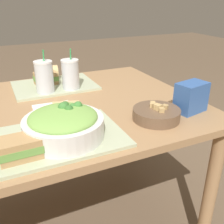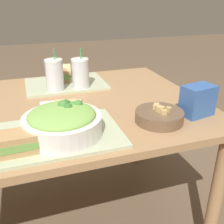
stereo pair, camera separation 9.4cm
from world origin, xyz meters
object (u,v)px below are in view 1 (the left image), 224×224
(salad_bowl, at_px, (64,124))
(soup_bowl, at_px, (156,114))
(sandwich_near, at_px, (20,148))
(sandwich_far, at_px, (46,78))
(drink_cup_red, at_px, (71,75))
(napkin_folded, at_px, (51,108))
(baguette_near, at_px, (67,111))
(chip_bag, at_px, (191,97))
(baguette_far, at_px, (50,72))
(drink_cup_dark, at_px, (44,78))

(salad_bowl, height_order, soup_bowl, salad_bowl)
(sandwich_near, xyz_separation_m, sandwich_far, (0.22, 0.67, -0.00))
(drink_cup_red, bearing_deg, napkin_folded, -128.56)
(baguette_near, distance_m, chip_bag, 0.52)
(sandwich_near, bearing_deg, baguette_far, 69.66)
(sandwich_far, xyz_separation_m, drink_cup_dark, (-0.03, -0.13, 0.04))
(sandwich_near, xyz_separation_m, baguette_far, (0.26, 0.76, 0.01))
(baguette_far, relative_size, drink_cup_red, 0.52)
(sandwich_near, bearing_deg, drink_cup_red, 58.08)
(baguette_far, bearing_deg, chip_bag, -138.50)
(drink_cup_dark, bearing_deg, sandwich_far, 77.43)
(soup_bowl, distance_m, sandwich_near, 0.53)
(baguette_far, xyz_separation_m, drink_cup_dark, (-0.07, -0.21, 0.03))
(soup_bowl, distance_m, baguette_far, 0.74)
(baguette_far, relative_size, chip_bag, 0.74)
(salad_bowl, relative_size, sandwich_far, 2.19)
(sandwich_far, bearing_deg, baguette_near, -96.59)
(salad_bowl, height_order, chip_bag, same)
(salad_bowl, distance_m, sandwich_far, 0.61)
(salad_bowl, bearing_deg, sandwich_far, 83.94)
(drink_cup_dark, height_order, napkin_folded, drink_cup_dark)
(soup_bowl, distance_m, sandwich_far, 0.68)
(salad_bowl, distance_m, sandwich_near, 0.17)
(salad_bowl, relative_size, sandwich_near, 2.12)
(soup_bowl, bearing_deg, salad_bowl, -179.36)
(sandwich_near, relative_size, napkin_folded, 0.75)
(sandwich_near, height_order, baguette_near, baguette_near)
(soup_bowl, xyz_separation_m, baguette_far, (-0.27, 0.69, 0.03))
(baguette_near, xyz_separation_m, drink_cup_dark, (-0.01, 0.36, 0.03))
(drink_cup_red, bearing_deg, sandwich_far, 129.01)
(sandwich_near, bearing_deg, salad_bowl, 21.94)
(drink_cup_dark, bearing_deg, soup_bowl, -54.44)
(salad_bowl, bearing_deg, napkin_folded, 86.19)
(soup_bowl, distance_m, drink_cup_red, 0.52)
(sandwich_near, distance_m, drink_cup_red, 0.63)
(salad_bowl, relative_size, baguette_near, 2.30)
(salad_bowl, height_order, napkin_folded, salad_bowl)
(sandwich_far, distance_m, baguette_far, 0.09)
(salad_bowl, distance_m, baguette_near, 0.13)
(drink_cup_dark, bearing_deg, sandwich_near, -108.98)
(chip_bag, bearing_deg, napkin_folded, 140.98)
(salad_bowl, bearing_deg, sandwich_near, -156.48)
(sandwich_near, bearing_deg, sandwich_far, 70.62)
(soup_bowl, xyz_separation_m, chip_bag, (0.18, 0.01, 0.04))
(napkin_folded, bearing_deg, salad_bowl, -93.81)
(soup_bowl, relative_size, baguette_near, 1.60)
(chip_bag, bearing_deg, drink_cup_dark, 126.66)
(sandwich_near, relative_size, baguette_far, 1.20)
(baguette_far, bearing_deg, drink_cup_dark, 169.77)
(drink_cup_red, bearing_deg, baguette_far, 106.67)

